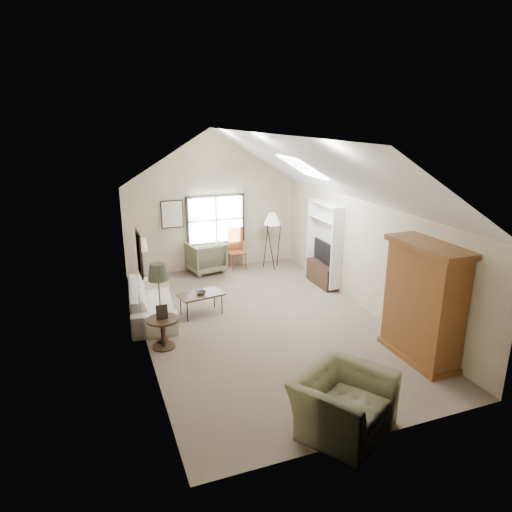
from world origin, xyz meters
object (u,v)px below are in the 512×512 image
object	(u,v)px
side_table	(163,333)
side_chair	(237,249)
sofa	(151,300)
armchair_near	(343,404)
armoire	(423,302)
armchair_far	(205,257)
coffee_table	(201,304)

from	to	relation	value
side_table	side_chair	bearing A→B (deg)	54.98
sofa	armchair_near	size ratio (longest dim) A/B	1.85
armoire	side_chair	bearing A→B (deg)	104.07
armchair_far	coffee_table	xyz separation A→B (m)	(-0.83, -2.83, -0.20)
side_chair	sofa	bearing A→B (deg)	-136.92
sofa	side_table	xyz separation A→B (m)	(0.00, -1.60, -0.05)
armchair_far	side_table	bearing A→B (deg)	54.33
armchair_far	side_table	distance (m)	4.49
armchair_near	side_table	xyz separation A→B (m)	(-1.98, 3.33, -0.12)
side_chair	armoire	bearing A→B (deg)	-73.74
sofa	armchair_near	xyz separation A→B (m)	(1.98, -4.93, 0.07)
armchair_far	sofa	bearing A→B (deg)	41.81
side_chair	armchair_near	bearing A→B (deg)	-94.51
armchair_near	side_chair	world-z (taller)	side_chair
sofa	armchair_near	world-z (taller)	armchair_near
armoire	coffee_table	bearing A→B (deg)	135.43
armchair_near	side_table	world-z (taller)	armchair_near
sofa	armchair_near	distance (m)	5.32
armchair_near	coffee_table	bearing A→B (deg)	70.91
armoire	coffee_table	xyz separation A→B (m)	(-3.32, 3.27, -0.85)
armoire	side_table	xyz separation A→B (m)	(-4.38, 2.03, -0.80)
sofa	side_chair	xyz separation A→B (m)	(2.85, 2.47, 0.24)
armoire	armchair_far	world-z (taller)	armoire
armchair_near	armchair_far	world-z (taller)	armchair_far
coffee_table	side_chair	world-z (taller)	side_chair
armoire	armchair_far	size ratio (longest dim) A/B	2.24
armoire	side_chair	size ratio (longest dim) A/B	1.87
armoire	sofa	size ratio (longest dim) A/B	0.91
armchair_near	armchair_far	size ratio (longest dim) A/B	1.33
armoire	armchair_far	distance (m)	6.62
side_table	side_chair	world-z (taller)	side_chair
armchair_near	side_chair	xyz separation A→B (m)	(0.87, 7.40, 0.16)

